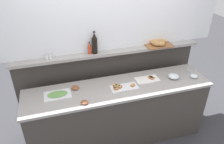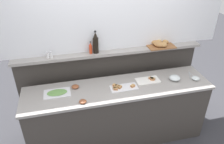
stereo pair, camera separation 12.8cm
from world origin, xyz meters
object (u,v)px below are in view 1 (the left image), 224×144
at_px(salt_shaker, 47,56).
at_px(bread_basket, 157,43).
at_px(condiment_bowl_teal, 75,88).
at_px(hot_sauce_bottle, 90,49).
at_px(pepper_shaker, 50,56).
at_px(cold_cuts_platter, 57,95).
at_px(wine_bottle_dark, 95,44).
at_px(condiment_bowl_cream, 84,102).
at_px(sandwich_platter_rear, 123,87).
at_px(glass_bowl_medium, 173,76).
at_px(serving_tongs, 189,73).
at_px(glass_bowl_large, 194,76).
at_px(sandwich_platter_front, 148,79).

distance_m(salt_shaker, bread_basket, 1.59).
distance_m(condiment_bowl_teal, salt_shaker, 0.55).
xyz_separation_m(hot_sauce_bottle, pepper_shaker, (-0.53, -0.00, -0.03)).
bearing_deg(salt_shaker, pepper_shaker, 0.00).
distance_m(cold_cuts_platter, wine_bottle_dark, 0.83).
xyz_separation_m(condiment_bowl_cream, hot_sauce_bottle, (0.21, 0.62, 0.40)).
bearing_deg(salt_shaker, sandwich_platter_rear, -25.50).
bearing_deg(wine_bottle_dark, hot_sauce_bottle, -177.05).
relative_size(sandwich_platter_rear, wine_bottle_dark, 1.15).
relative_size(salt_shaker, bread_basket, 0.22).
distance_m(condiment_bowl_cream, pepper_shaker, 0.78).
relative_size(glass_bowl_medium, bread_basket, 0.38).
xyz_separation_m(serving_tongs, salt_shaker, (-1.96, 0.36, 0.38)).
relative_size(condiment_bowl_cream, salt_shaker, 1.03).
height_order(pepper_shaker, bread_basket, pepper_shaker).
bearing_deg(hot_sauce_bottle, serving_tongs, -14.45).
distance_m(glass_bowl_large, hot_sauce_bottle, 1.52).
bearing_deg(condiment_bowl_cream, glass_bowl_large, 4.92).
bearing_deg(glass_bowl_large, hot_sauce_bottle, 160.99).
relative_size(condiment_bowl_cream, hot_sauce_bottle, 0.51).
bearing_deg(condiment_bowl_teal, glass_bowl_medium, -5.36).
relative_size(sandwich_platter_rear, salt_shaker, 4.18).
bearing_deg(wine_bottle_dark, bread_basket, 0.45).
relative_size(cold_cuts_platter, hot_sauce_bottle, 1.91).
relative_size(glass_bowl_large, condiment_bowl_cream, 1.24).
height_order(serving_tongs, hot_sauce_bottle, hot_sauce_bottle).
distance_m(glass_bowl_large, pepper_shaker, 2.01).
bearing_deg(sandwich_platter_front, condiment_bowl_cream, -164.19).
height_order(condiment_bowl_teal, wine_bottle_dark, wine_bottle_dark).
bearing_deg(cold_cuts_platter, serving_tongs, -0.03).
xyz_separation_m(cold_cuts_platter, bread_basket, (1.53, 0.37, 0.37)).
distance_m(sandwich_platter_rear, glass_bowl_large, 1.06).
xyz_separation_m(glass_bowl_medium, condiment_bowl_teal, (-1.37, 0.13, -0.01)).
distance_m(sandwich_platter_rear, pepper_shaker, 1.03).
height_order(condiment_bowl_teal, pepper_shaker, pepper_shaker).
distance_m(glass_bowl_medium, condiment_bowl_cream, 1.33).
bearing_deg(serving_tongs, glass_bowl_medium, -169.53).
height_order(glass_bowl_large, wine_bottle_dark, wine_bottle_dark).
bearing_deg(hot_sauce_bottle, glass_bowl_medium, -20.46).
distance_m(wine_bottle_dark, bread_basket, 0.95).
xyz_separation_m(glass_bowl_medium, bread_basket, (-0.08, 0.42, 0.35)).
distance_m(condiment_bowl_teal, wine_bottle_dark, 0.65).
relative_size(serving_tongs, hot_sauce_bottle, 1.06).
distance_m(sandwich_platter_front, condiment_bowl_cream, 0.99).
bearing_deg(condiment_bowl_cream, hot_sauce_bottle, 71.14).
xyz_separation_m(sandwich_platter_rear, condiment_bowl_cream, (-0.54, -0.18, 0.00)).
bearing_deg(glass_bowl_medium, salt_shaker, 166.31).
distance_m(serving_tongs, wine_bottle_dark, 1.45).
bearing_deg(cold_cuts_platter, hot_sauce_bottle, 35.18).
bearing_deg(bread_basket, hot_sauce_bottle, -179.37).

